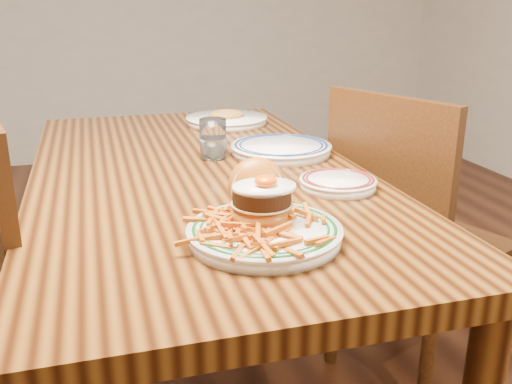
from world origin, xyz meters
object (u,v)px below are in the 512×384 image
object	(u,v)px
table	(199,200)
side_plate	(338,182)
main_plate	(263,219)
chair_right	(408,235)

from	to	relation	value
table	side_plate	world-z (taller)	side_plate
main_plate	side_plate	xyz separation A→B (m)	(0.26, 0.23, -0.02)
main_plate	table	bearing A→B (deg)	102.36
chair_right	side_plate	distance (m)	0.49
table	chair_right	bearing A→B (deg)	-3.10
chair_right	main_plate	world-z (taller)	chair_right
chair_right	main_plate	xyz separation A→B (m)	(-0.60, -0.46, 0.29)
table	main_plate	bearing A→B (deg)	-86.20
chair_right	main_plate	size ratio (longest dim) A/B	3.07
chair_right	side_plate	bearing A→B (deg)	11.45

